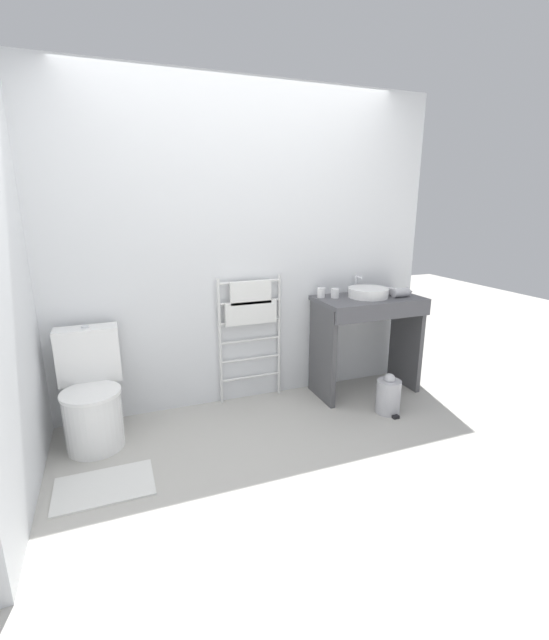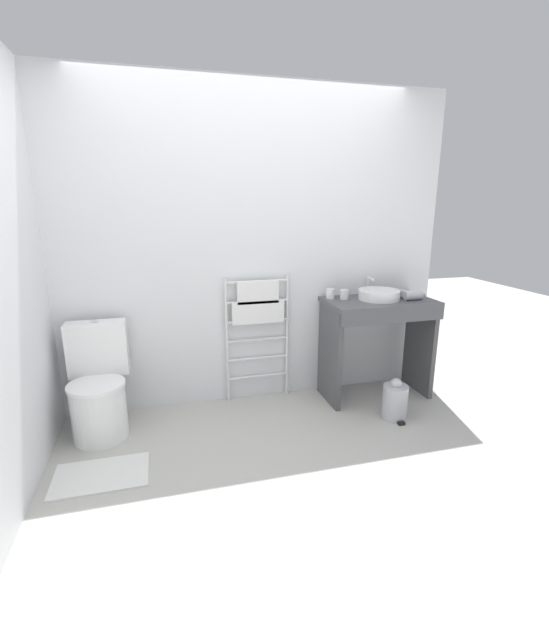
# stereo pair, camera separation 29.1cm
# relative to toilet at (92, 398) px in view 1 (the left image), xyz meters

# --- Properties ---
(ground_plane) EXTENTS (12.00, 12.00, 0.00)m
(ground_plane) POSITION_rel_toilet_xyz_m (1.20, -0.94, -0.33)
(ground_plane) COLOR #B2AFA8
(wall_back) EXTENTS (3.26, 0.12, 2.51)m
(wall_back) POSITION_rel_toilet_xyz_m (1.20, 0.36, 0.93)
(wall_back) COLOR silver
(wall_back) RESTS_ON ground_plane
(toilet) EXTENTS (0.42, 0.53, 0.80)m
(toilet) POSITION_rel_toilet_xyz_m (0.00, 0.00, 0.00)
(toilet) COLOR white
(toilet) RESTS_ON ground_plane
(towel_radiator) EXTENTS (0.54, 0.06, 1.05)m
(towel_radiator) POSITION_rel_toilet_xyz_m (1.23, 0.25, 0.42)
(towel_radiator) COLOR silver
(towel_radiator) RESTS_ON ground_plane
(vanity_counter) EXTENTS (0.89, 0.50, 0.85)m
(vanity_counter) POSITION_rel_toilet_xyz_m (2.21, 0.04, 0.24)
(vanity_counter) COLOR #4C4C51
(vanity_counter) RESTS_ON ground_plane
(sink_basin) EXTENTS (0.34, 0.34, 0.08)m
(sink_basin) POSITION_rel_toilet_xyz_m (2.21, 0.06, 0.56)
(sink_basin) COLOR white
(sink_basin) RESTS_ON vanity_counter
(faucet) EXTENTS (0.02, 0.10, 0.16)m
(faucet) POSITION_rel_toilet_xyz_m (2.21, 0.24, 0.62)
(faucet) COLOR silver
(faucet) RESTS_ON vanity_counter
(cup_near_wall) EXTENTS (0.07, 0.07, 0.08)m
(cup_near_wall) POSITION_rel_toilet_xyz_m (1.84, 0.19, 0.56)
(cup_near_wall) COLOR white
(cup_near_wall) RESTS_ON vanity_counter
(cup_near_edge) EXTENTS (0.07, 0.07, 0.08)m
(cup_near_edge) POSITION_rel_toilet_xyz_m (1.94, 0.14, 0.56)
(cup_near_edge) COLOR white
(cup_near_edge) RESTS_ON vanity_counter
(hair_dryer) EXTENTS (0.20, 0.17, 0.08)m
(hair_dryer) POSITION_rel_toilet_xyz_m (2.48, -0.02, 0.56)
(hair_dryer) COLOR #B7B7BC
(hair_dryer) RESTS_ON vanity_counter
(trash_bin) EXTENTS (0.19, 0.22, 0.33)m
(trash_bin) POSITION_rel_toilet_xyz_m (2.17, -0.38, -0.19)
(trash_bin) COLOR #B7B7BC
(trash_bin) RESTS_ON ground_plane
(bath_mat) EXTENTS (0.56, 0.36, 0.01)m
(bath_mat) POSITION_rel_toilet_xyz_m (0.05, -0.57, -0.33)
(bath_mat) COLOR silver
(bath_mat) RESTS_ON ground_plane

